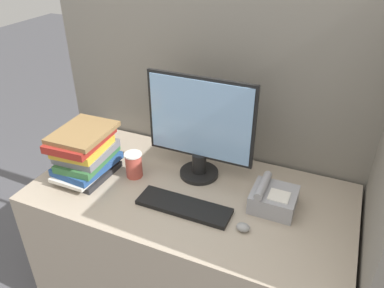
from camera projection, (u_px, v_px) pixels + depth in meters
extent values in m
cube|color=gray|center=(221.00, 131.00, 2.00)|extent=(1.86, 0.04, 1.70)
cube|color=gray|center=(377.00, 214.00, 1.43)|extent=(0.04, 0.81, 1.70)
cube|color=tan|center=(190.00, 249.00, 1.92)|extent=(1.46, 0.75, 0.74)
cylinder|color=black|center=(199.00, 173.00, 1.84)|extent=(0.19, 0.19, 0.02)
cylinder|color=black|center=(199.00, 163.00, 1.81)|extent=(0.07, 0.07, 0.10)
cube|color=black|center=(200.00, 119.00, 1.69)|extent=(0.52, 0.02, 0.40)
cube|color=#8CB7E5|center=(199.00, 120.00, 1.69)|extent=(0.49, 0.01, 0.37)
cube|color=black|center=(184.00, 206.00, 1.62)|extent=(0.42, 0.12, 0.02)
ellipsoid|color=gray|center=(243.00, 227.00, 1.50)|extent=(0.06, 0.04, 0.03)
cylinder|color=#BF4C3F|center=(134.00, 166.00, 1.81)|extent=(0.08, 0.08, 0.12)
cylinder|color=white|center=(133.00, 154.00, 1.77)|extent=(0.08, 0.08, 0.01)
cube|color=#262628|center=(88.00, 172.00, 1.84)|extent=(0.22, 0.27, 0.03)
cube|color=silver|center=(85.00, 169.00, 1.82)|extent=(0.19, 0.30, 0.02)
cube|color=#264C8C|center=(87.00, 163.00, 1.81)|extent=(0.23, 0.31, 0.03)
cube|color=#38723F|center=(88.00, 158.00, 1.80)|extent=(0.21, 0.30, 0.03)
cube|color=slate|center=(87.00, 151.00, 1.78)|extent=(0.23, 0.27, 0.04)
cube|color=gold|center=(83.00, 146.00, 1.75)|extent=(0.23, 0.26, 0.04)
cube|color=maroon|center=(80.00, 139.00, 1.73)|extent=(0.23, 0.31, 0.04)
cube|color=olive|center=(83.00, 132.00, 1.73)|extent=(0.24, 0.29, 0.02)
cube|color=#99999E|center=(274.00, 199.00, 1.61)|extent=(0.19, 0.18, 0.08)
cube|color=white|center=(279.00, 196.00, 1.56)|extent=(0.09, 0.08, 0.00)
cylinder|color=#99999E|center=(263.00, 185.00, 1.60)|extent=(0.04, 0.18, 0.04)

